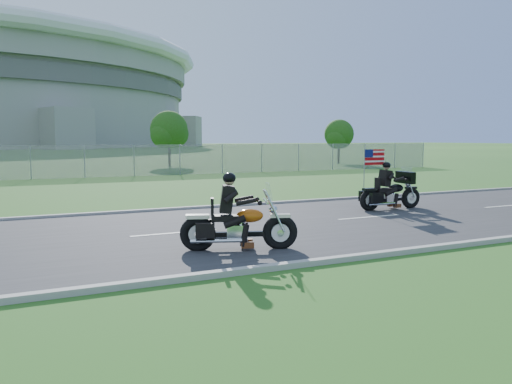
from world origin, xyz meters
name	(u,v)px	position (x,y,z in m)	size (l,w,h in m)	color
ground	(248,229)	(0.00, 0.00, 0.00)	(420.00, 420.00, 0.00)	#1E4515
road	(248,228)	(0.00, 0.00, 0.02)	(120.00, 8.00, 0.04)	#28282B
curb_north	(199,208)	(0.00, 4.05, 0.05)	(120.00, 0.18, 0.12)	#9E9B93
curb_south	(332,260)	(0.00, -4.05, 0.05)	(120.00, 0.18, 0.12)	#9E9B93
fence	(31,162)	(-5.00, 20.00, 1.00)	(60.00, 0.03, 2.00)	gray
tree_fence_near	(169,132)	(6.04, 30.04, 2.97)	(3.52, 3.28, 4.75)	#382316
tree_fence_far	(339,136)	(22.04, 28.03, 2.64)	(3.08, 2.87, 4.20)	#382316
motorcycle_lead	(237,226)	(-1.28, -2.35, 0.54)	(2.44, 1.16, 1.70)	black
motorcycle_follow	(390,194)	(5.74, 1.13, 0.56)	(2.43, 0.80, 2.03)	black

